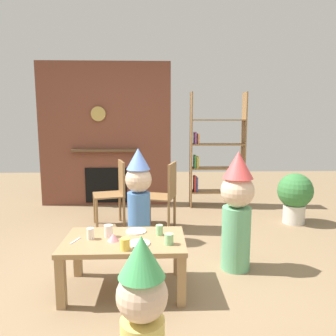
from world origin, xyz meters
name	(u,v)px	position (x,y,z in m)	size (l,w,h in m)	color
ground_plane	(154,272)	(0.00, 0.00, 0.00)	(12.00, 12.00, 0.00)	#846B4C
brick_fireplace_feature	(106,135)	(-0.83, 2.60, 1.19)	(2.20, 0.28, 2.40)	brown
bookshelf	(214,155)	(0.98, 2.40, 0.87)	(0.90, 0.28, 1.90)	olive
coffee_table	(125,247)	(-0.25, -0.30, 0.38)	(1.03, 0.63, 0.46)	#9E7A51
paper_cup_near_left	(125,244)	(-0.22, -0.53, 0.50)	(0.08, 0.08, 0.09)	#F2CC4C
paper_cup_near_right	(90,234)	(-0.53, -0.29, 0.50)	(0.06, 0.06, 0.10)	silver
paper_cup_center	(159,230)	(0.05, -0.21, 0.50)	(0.06, 0.06, 0.09)	#8CD18C
paper_cup_far_left	(108,231)	(-0.39, -0.24, 0.51)	(0.07, 0.07, 0.11)	silver
paper_cup_far_right	(169,239)	(0.13, -0.43, 0.50)	(0.07, 0.07, 0.09)	#8CD18C
paper_plate_front	(139,243)	(-0.12, -0.42, 0.46)	(0.19, 0.19, 0.01)	white
paper_plate_rear	(136,231)	(-0.16, -0.13, 0.46)	(0.18, 0.18, 0.01)	white
birthday_cake_slice	(113,237)	(-0.34, -0.34, 0.49)	(0.10, 0.10, 0.06)	pink
table_fork	(75,241)	(-0.65, -0.34, 0.46)	(0.15, 0.02, 0.01)	silver
child_with_cone_hat	(142,321)	(-0.04, -1.49, 0.49)	(0.26, 0.26, 0.92)	#E0CC66
child_in_pink	(237,208)	(0.80, 0.06, 0.62)	(0.32, 0.32, 1.17)	#66B27F
child_by_the_chairs	(139,193)	(-0.18, 0.81, 0.60)	(0.31, 0.31, 1.13)	#4C7FC6
dining_chair_left	(115,189)	(-0.54, 1.43, 0.51)	(0.49, 0.49, 0.90)	olive
dining_chair_middle	(165,192)	(0.14, 1.24, 0.51)	(0.49, 0.49, 0.90)	olive
potted_plant_tall	(295,195)	(1.98, 1.44, 0.41)	(0.49, 0.49, 0.72)	beige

